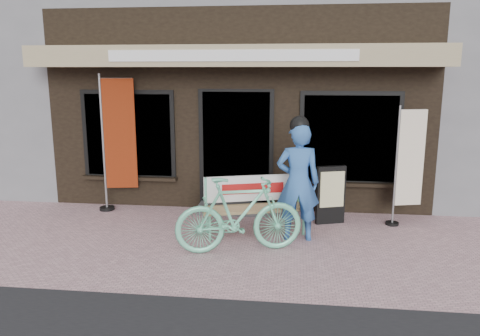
# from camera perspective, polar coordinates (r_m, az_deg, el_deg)

# --- Properties ---
(ground) EXTENTS (70.00, 70.00, 0.00)m
(ground) POSITION_cam_1_polar(r_m,az_deg,el_deg) (6.85, -2.58, -9.80)
(ground) COLOR #C3959B
(ground) RESTS_ON ground
(storefront) EXTENTS (7.00, 6.77, 6.00)m
(storefront) POSITION_cam_1_polar(r_m,az_deg,el_deg) (11.30, 1.48, 14.23)
(storefront) COLOR black
(storefront) RESTS_ON ground
(bench) EXTENTS (1.70, 0.87, 0.90)m
(bench) POSITION_cam_1_polar(r_m,az_deg,el_deg) (7.36, 1.74, -3.92)
(bench) COLOR #6CD3A7
(bench) RESTS_ON ground
(person) EXTENTS (0.67, 0.46, 1.88)m
(person) POSITION_cam_1_polar(r_m,az_deg,el_deg) (7.01, 7.09, -1.45)
(person) COLOR #3264AE
(person) RESTS_ON ground
(bicycle) EXTENTS (1.87, 0.98, 1.08)m
(bicycle) POSITION_cam_1_polar(r_m,az_deg,el_deg) (6.57, -0.10, -5.72)
(bicycle) COLOR #6CD3A7
(bicycle) RESTS_ON ground
(nobori_red) EXTENTS (0.73, 0.31, 2.47)m
(nobori_red) POSITION_cam_1_polar(r_m,az_deg,el_deg) (8.66, -14.74, 3.16)
(nobori_red) COLOR gray
(nobori_red) RESTS_ON ground
(nobori_cream) EXTENTS (0.59, 0.26, 1.98)m
(nobori_cream) POSITION_cam_1_polar(r_m,az_deg,el_deg) (8.07, 19.77, 0.41)
(nobori_cream) COLOR gray
(nobori_cream) RESTS_ON ground
(menu_stand) EXTENTS (0.49, 0.25, 0.98)m
(menu_stand) POSITION_cam_1_polar(r_m,az_deg,el_deg) (7.92, 11.00, -3.17)
(menu_stand) COLOR black
(menu_stand) RESTS_ON ground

